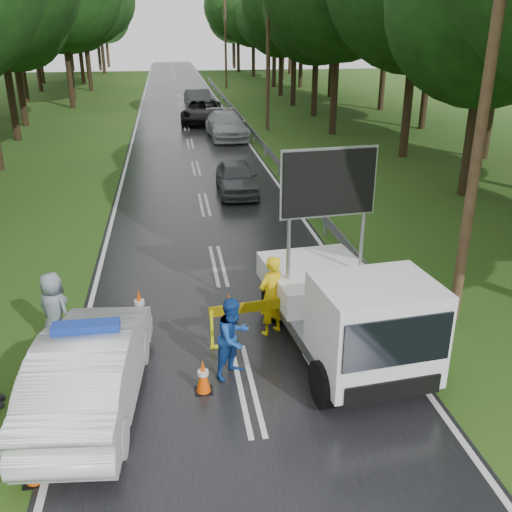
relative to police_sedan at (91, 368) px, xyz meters
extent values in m
plane|color=#204C15|center=(2.80, 0.08, -0.77)|extent=(160.00, 160.00, 0.00)
cube|color=black|center=(2.80, 30.08, -0.76)|extent=(7.00, 140.00, 0.02)
cylinder|color=gray|center=(6.50, 0.08, -0.42)|extent=(0.12, 0.12, 0.70)
cube|color=gray|center=(6.50, 30.08, -0.22)|extent=(0.05, 60.00, 0.30)
cylinder|color=#432B1F|center=(8.00, 2.08, 4.23)|extent=(0.24, 0.24, 10.00)
cylinder|color=#432B1F|center=(8.00, 28.08, 4.23)|extent=(0.24, 0.24, 10.00)
cylinder|color=#432B1F|center=(8.00, 54.08, 4.23)|extent=(0.24, 0.24, 10.00)
imported|color=white|center=(0.00, 0.00, 0.00)|extent=(2.04, 4.77, 1.53)
cube|color=#1938A5|center=(0.00, 0.00, 0.84)|extent=(1.17, 0.42, 0.15)
cube|color=gray|center=(4.91, 1.58, -0.19)|extent=(2.56, 4.65, 0.27)
cube|color=white|center=(4.80, 2.63, 0.24)|extent=(2.48, 2.76, 0.58)
cube|color=white|center=(5.10, -0.32, 0.56)|extent=(2.28, 1.90, 1.80)
cube|color=black|center=(5.19, -1.19, 0.77)|extent=(1.96, 0.24, 0.90)
cube|color=black|center=(4.84, 2.21, 2.62)|extent=(2.02, 0.33, 1.38)
cylinder|color=black|center=(4.12, -0.63, -0.32)|extent=(0.39, 0.92, 0.89)
cylinder|color=black|center=(6.13, -0.43, -0.32)|extent=(0.39, 0.92, 0.89)
cylinder|color=black|center=(3.78, 2.74, -0.32)|extent=(0.39, 0.92, 0.89)
cylinder|color=black|center=(5.78, 2.95, -0.32)|extent=(0.39, 0.92, 0.89)
cube|color=#EBFC0D|center=(2.27, 1.59, -0.30)|extent=(0.06, 0.06, 0.94)
cube|color=#EBFC0D|center=(2.73, 1.65, -0.30)|extent=(0.06, 0.06, 0.94)
cube|color=#EBFC0D|center=(4.12, 1.84, -0.30)|extent=(0.06, 0.06, 0.94)
cube|color=#EBFC0D|center=(4.59, 1.90, -0.30)|extent=(0.06, 0.06, 0.94)
cube|color=#F2CC00|center=(3.43, 1.74, 0.12)|extent=(2.42, 0.38, 0.23)
imported|color=yellow|center=(3.63, 2.08, 0.16)|extent=(0.81, 0.74, 1.86)
imported|color=#17459B|center=(2.62, 0.58, 0.06)|extent=(1.02, 1.01, 1.66)
imported|color=gray|center=(-1.00, 2.24, 0.08)|extent=(0.99, 0.93, 1.70)
imported|color=#42454A|center=(4.23, 13.52, -0.11)|extent=(1.61, 3.88, 1.31)
imported|color=#ADB0B5|center=(5.08, 25.74, 0.00)|extent=(2.41, 5.41, 1.54)
imported|color=black|center=(3.98, 31.74, 0.02)|extent=(3.28, 5.97, 1.58)
imported|color=#464A4E|center=(4.08, 37.74, 0.04)|extent=(2.17, 5.06, 1.62)
cube|color=black|center=(-0.70, -1.82, -0.75)|extent=(0.32, 0.32, 0.03)
cone|color=#F75107|center=(-0.70, -1.82, -0.42)|extent=(0.27, 0.27, 0.66)
cube|color=black|center=(1.98, 0.08, -0.75)|extent=(0.33, 0.33, 0.03)
cone|color=#F75107|center=(1.98, 0.08, -0.41)|extent=(0.28, 0.28, 0.69)
cube|color=black|center=(2.74, 2.58, -0.75)|extent=(0.39, 0.39, 0.03)
cone|color=#F75107|center=(2.74, 2.58, -0.35)|extent=(0.32, 0.32, 0.80)
cube|color=black|center=(0.71, 3.08, -0.75)|extent=(0.39, 0.39, 0.03)
cone|color=#F75107|center=(0.71, 3.08, -0.35)|extent=(0.32, 0.32, 0.79)
cube|color=black|center=(5.20, 1.58, -0.75)|extent=(0.38, 0.38, 0.03)
cone|color=#F75107|center=(5.20, 1.58, -0.36)|extent=(0.31, 0.31, 0.78)
camera|label=1|loc=(1.61, -8.97, 5.70)|focal=40.00mm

